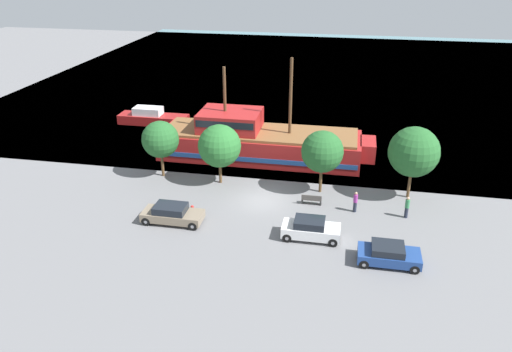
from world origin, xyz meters
TOP-DOWN VIEW (x-y plane):
  - ground_plane at (0.00, 0.00)m, footprint 160.00×160.00m
  - water_surface at (0.00, 44.00)m, footprint 80.00×80.00m
  - pirate_ship at (-2.21, 8.92)m, footprint 20.27×5.71m
  - moored_boat_dockside at (-15.81, 16.39)m, footprint 7.92×2.24m
  - parked_car_curb_front at (9.38, -6.96)m, footprint 3.95×1.98m
  - parked_car_curb_mid at (4.21, -4.89)m, footprint 4.02×1.82m
  - parked_car_curb_rear at (-5.98, -4.58)m, footprint 4.45×1.90m
  - fire_hydrant at (-4.89, -3.18)m, footprint 0.42×0.25m
  - bench_promenade_east at (3.83, 0.14)m, footprint 1.58×0.45m
  - pedestrian_walking_near at (7.19, -0.41)m, footprint 0.32×0.32m
  - pedestrian_walking_far at (10.98, -0.61)m, footprint 0.32×0.32m
  - tree_row_east at (-9.57, 3.08)m, footprint 3.20×3.20m
  - tree_row_mideast at (-4.22, 2.67)m, footprint 3.62×3.62m
  - tree_row_midwest at (4.33, 2.54)m, footprint 3.41×3.41m
  - tree_row_west at (11.40, 2.90)m, footprint 3.98×3.98m

SIDE VIEW (x-z plane):
  - ground_plane at x=0.00m, z-range 0.00..0.00m
  - water_surface at x=0.00m, z-range 0.00..0.00m
  - fire_hydrant at x=-4.89m, z-range 0.03..0.79m
  - bench_promenade_east at x=3.83m, z-range 0.01..0.86m
  - parked_car_curb_front at x=9.38m, z-range 0.00..1.34m
  - parked_car_curb_rear at x=-5.98m, z-range 0.00..1.39m
  - moored_boat_dockside at x=-15.81m, z-range -0.23..1.67m
  - parked_car_curb_mid at x=4.21m, z-range -0.01..1.49m
  - pedestrian_walking_near at x=7.19m, z-range 0.01..1.69m
  - pedestrian_walking_far at x=10.98m, z-range 0.01..1.74m
  - pirate_ship at x=-2.21m, z-range -3.20..6.45m
  - tree_row_mideast at x=-4.22m, z-range 0.78..5.97m
  - tree_row_east at x=-9.57m, z-range 0.91..5.94m
  - tree_row_midwest at x=4.33m, z-range 0.93..6.21m
  - tree_row_west at x=11.40m, z-range 0.98..6.92m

